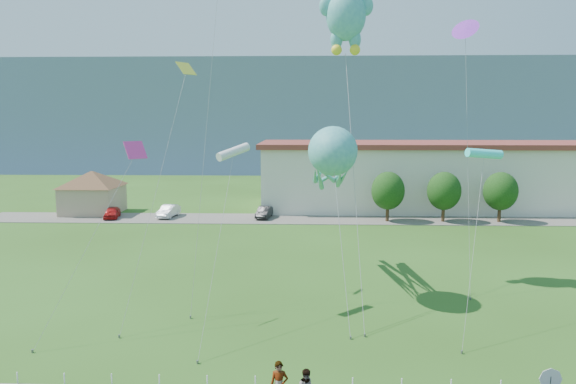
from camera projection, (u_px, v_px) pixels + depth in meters
The scene contains 19 objects.
ground at pixel (281, 372), 22.42m from camera, with size 160.00×160.00×0.00m, color #294B15.
parking_strip at pixel (295, 219), 57.06m from camera, with size 70.00×6.00×0.06m, color #59544C.
hill_ridge at pixel (301, 114), 139.46m from camera, with size 160.00×50.00×25.00m, color slate.
pavilion at pixel (92, 188), 60.38m from camera, with size 9.20×9.20×5.00m.
warehouse at pixel (503, 175), 64.57m from camera, with size 61.00×15.00×8.20m.
rope_fence at pixel (280, 382), 21.10m from camera, with size 26.05×0.05×0.50m.
tree_near at pixel (388, 191), 55.28m from camera, with size 3.60×3.60×5.47m.
tree_mid at pixel (444, 191), 55.09m from camera, with size 3.60×3.60×5.47m.
tree_far at pixel (500, 191), 54.90m from camera, with size 3.60×3.60×5.47m.
parked_car_red at pixel (112, 212), 57.47m from camera, with size 1.47×3.65×1.24m, color red.
parked_car_silver at pixel (169, 211), 58.02m from camera, with size 1.43×4.11×1.35m, color silver.
parked_car_black at pixel (264, 212), 57.56m from camera, with size 1.33×3.81×1.25m, color black.
octopus_kite at pixel (332, 162), 32.27m from camera, with size 2.99×13.62×10.59m.
teddy_bear_kite at pixel (346, 9), 34.19m from camera, with size 3.59×11.93×21.00m.
small_kite_yellow at pixel (179, 98), 31.61m from camera, with size 2.52×9.31×14.62m.
small_kite_purple at pixel (466, 34), 35.75m from camera, with size 1.93×7.57×17.97m.
small_kite_cyan at pixel (484, 155), 28.57m from camera, with size 2.86×6.97×9.53m.
small_kite_white at pixel (233, 153), 29.30m from camera, with size 1.03×8.67×9.58m.
small_kite_pink at pixel (126, 169), 27.38m from camera, with size 4.42×5.57×9.77m.
Camera 1 is at (0.99, -21.09, 10.95)m, focal length 32.00 mm.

